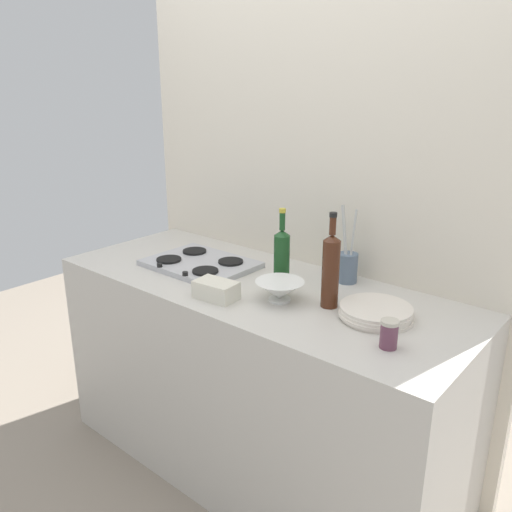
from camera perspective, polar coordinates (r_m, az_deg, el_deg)
name	(u,v)px	position (r m, az deg, el deg)	size (l,w,h in m)	color
ground_plane	(256,463)	(2.64, 0.00, -21.49)	(6.00, 6.00, 0.00)	gray
counter_block	(256,379)	(2.37, 0.00, -13.15)	(1.80, 0.70, 0.90)	beige
backsplash_panel	(311,179)	(2.36, 6.02, 8.35)	(1.90, 0.06, 2.57)	beige
stovetop_hob	(200,264)	(2.37, -6.14, -0.84)	(0.47, 0.35, 0.04)	#B2B2B7
plate_stack	(376,313)	(1.90, 12.89, -6.00)	(0.26, 0.26, 0.04)	silver
wine_bottle_leftmost	(331,269)	(1.93, 8.11, -1.43)	(0.06, 0.06, 0.36)	#472314
wine_bottle_mid_left	(282,255)	(2.15, 2.81, 0.15)	(0.07, 0.07, 0.31)	#19471E
mixing_bowl	(280,290)	(1.99, 2.58, -3.71)	(0.19, 0.19, 0.08)	white
butter_dish	(216,290)	(2.02, -4.35, -3.69)	(0.16, 0.10, 0.07)	silver
utensil_crock	(347,266)	(2.20, 9.89, -1.03)	(0.09, 0.08, 0.32)	slate
condiment_jar_front	(389,334)	(1.70, 14.23, -8.19)	(0.06, 0.06, 0.09)	#66384C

